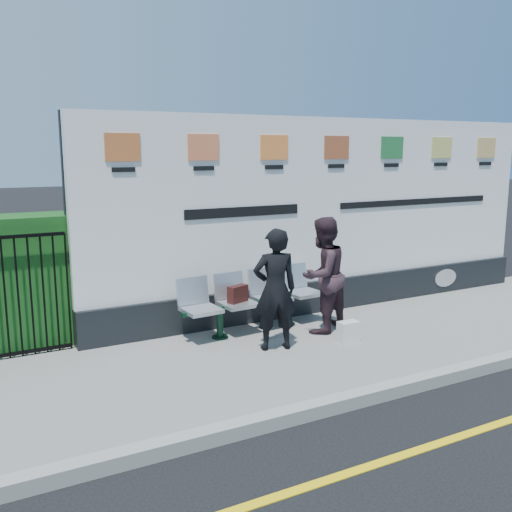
# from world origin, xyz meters

# --- Properties ---
(pavement) EXTENTS (14.00, 3.00, 0.12)m
(pavement) POSITION_xyz_m (0.00, 2.50, 0.06)
(pavement) COLOR slate
(pavement) RESTS_ON ground
(kerb) EXTENTS (14.00, 0.18, 0.14)m
(kerb) POSITION_xyz_m (0.00, 1.00, 0.07)
(kerb) COLOR gray
(kerb) RESTS_ON ground
(billboard) EXTENTS (8.00, 0.30, 3.00)m
(billboard) POSITION_xyz_m (0.50, 3.85, 1.42)
(billboard) COLOR black
(billboard) RESTS_ON pavement
(bench) EXTENTS (2.18, 0.72, 0.46)m
(bench) POSITION_xyz_m (-1.12, 3.38, 0.35)
(bench) COLOR silver
(bench) RESTS_ON pavement
(woman_left) EXTENTS (0.64, 0.50, 1.56)m
(woman_left) POSITION_xyz_m (-1.25, 2.61, 0.90)
(woman_left) COLOR black
(woman_left) RESTS_ON pavement
(woman_right) EXTENTS (0.94, 0.84, 1.62)m
(woman_right) POSITION_xyz_m (-0.30, 2.93, 0.93)
(woman_right) COLOR #322128
(woman_right) RESTS_ON pavement
(handbag_brown) EXTENTS (0.32, 0.22, 0.23)m
(handbag_brown) POSITION_xyz_m (-1.40, 3.36, 0.70)
(handbag_brown) COLOR black
(handbag_brown) RESTS_ON bench
(carrier_bag_white) EXTENTS (0.28, 0.17, 0.28)m
(carrier_bag_white) POSITION_xyz_m (-0.25, 2.38, 0.26)
(carrier_bag_white) COLOR silver
(carrier_bag_white) RESTS_ON pavement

